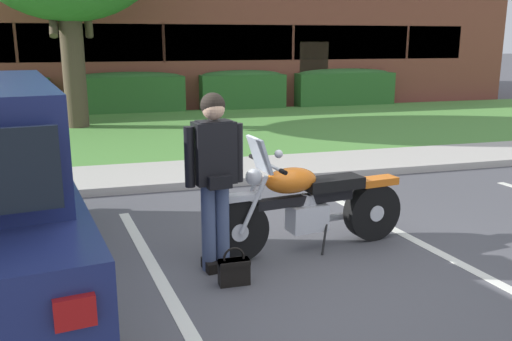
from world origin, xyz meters
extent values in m
plane|color=#4C4C51|center=(0.00, 0.00, 0.00)|extent=(140.00, 140.00, 0.00)
cube|color=#B7B2A8|center=(0.00, 3.38, 0.06)|extent=(60.00, 0.20, 0.12)
cube|color=#B7B2A8|center=(0.00, 4.23, 0.04)|extent=(60.00, 1.50, 0.08)
cube|color=#518E3D|center=(0.00, 8.57, 0.03)|extent=(60.00, 7.17, 0.06)
cube|color=silver|center=(-1.00, 0.20, 0.00)|extent=(0.63, 4.38, 0.01)
cube|color=silver|center=(1.86, 0.20, 0.00)|extent=(0.63, 4.38, 0.01)
cylinder|color=black|center=(-0.21, 0.50, 0.32)|extent=(0.65, 0.19, 0.64)
cylinder|color=silver|center=(-0.21, 0.50, 0.32)|extent=(0.19, 0.14, 0.18)
cylinder|color=black|center=(1.38, 0.73, 0.32)|extent=(0.66, 0.27, 0.64)
cylinder|color=silver|center=(1.38, 0.73, 0.32)|extent=(0.21, 0.22, 0.18)
cube|color=silver|center=(-0.21, 0.50, 0.67)|extent=(0.46, 0.20, 0.06)
cube|color=orange|center=(1.43, 0.73, 0.66)|extent=(0.46, 0.26, 0.08)
cylinder|color=silver|center=(-0.06, 0.44, 0.60)|extent=(0.31, 0.09, 0.58)
cylinder|color=silver|center=(-0.08, 0.60, 0.60)|extent=(0.31, 0.09, 0.58)
sphere|color=silver|center=(-0.04, 0.53, 0.86)|extent=(0.17, 0.17, 0.17)
cylinder|color=silver|center=(0.10, 0.55, 0.98)|extent=(0.13, 0.72, 0.03)
cylinder|color=black|center=(0.15, 0.19, 0.98)|extent=(0.06, 0.11, 0.04)
cylinder|color=black|center=(0.05, 0.90, 0.98)|extent=(0.06, 0.11, 0.04)
sphere|color=silver|center=(0.12, 0.25, 1.14)|extent=(0.08, 0.08, 0.08)
sphere|color=silver|center=(0.04, 0.84, 1.14)|extent=(0.08, 0.08, 0.08)
cube|color=#B2BCC6|center=(0.02, 0.53, 1.08)|extent=(0.19, 0.38, 0.35)
cube|color=black|center=(0.54, 0.61, 0.56)|extent=(1.10, 0.25, 0.10)
ellipsoid|color=orange|center=(0.37, 0.58, 0.78)|extent=(0.60, 0.40, 0.26)
cube|color=black|center=(0.86, 0.65, 0.70)|extent=(0.67, 0.37, 0.12)
cube|color=silver|center=(0.57, 0.61, 0.36)|extent=(0.43, 0.29, 0.28)
cylinder|color=silver|center=(0.53, 0.61, 0.52)|extent=(0.19, 0.14, 0.21)
cylinder|color=silver|center=(0.60, 0.62, 0.52)|extent=(0.19, 0.14, 0.21)
cylinder|color=silver|center=(0.91, 0.80, 0.26)|extent=(0.61, 0.16, 0.08)
cylinder|color=silver|center=(1.11, 0.83, 0.26)|extent=(0.61, 0.16, 0.08)
cylinder|color=black|center=(0.71, 0.47, 0.15)|extent=(0.11, 0.13, 0.30)
cube|color=black|center=(-0.38, 0.39, 0.05)|extent=(0.14, 0.25, 0.10)
cube|color=black|center=(-0.52, 0.37, 0.05)|extent=(0.14, 0.25, 0.10)
cylinder|color=#47567A|center=(-0.38, 0.41, 0.43)|extent=(0.14, 0.14, 0.86)
cylinder|color=#47567A|center=(-0.52, 0.39, 0.43)|extent=(0.14, 0.14, 0.86)
cube|color=black|center=(-0.45, 0.40, 1.15)|extent=(0.41, 0.27, 0.58)
cube|color=black|center=(-0.45, 0.40, 1.42)|extent=(0.33, 0.24, 0.06)
sphere|color=tan|center=(-0.45, 0.40, 1.56)|extent=(0.21, 0.21, 0.21)
sphere|color=black|center=(-0.46, 0.42, 1.59)|extent=(0.23, 0.23, 0.23)
cube|color=black|center=(-0.43, 0.27, 0.90)|extent=(0.23, 0.13, 0.12)
cylinder|color=black|center=(-0.22, 0.44, 1.13)|extent=(0.09, 0.09, 0.56)
cylinder|color=black|center=(-0.69, 0.36, 1.13)|extent=(0.09, 0.09, 0.56)
cube|color=black|center=(-0.37, 0.00, 0.12)|extent=(0.28, 0.12, 0.24)
cube|color=black|center=(-0.37, -0.01, 0.22)|extent=(0.28, 0.13, 0.04)
torus|color=black|center=(-0.37, 0.00, 0.26)|extent=(0.20, 0.02, 0.20)
cube|color=black|center=(-1.86, 0.32, 1.48)|extent=(0.46, 2.70, 0.55)
cube|color=#B21414|center=(-1.61, -1.89, 0.88)|extent=(0.21, 0.09, 0.16)
cylinder|color=black|center=(-2.06, 1.92, 0.30)|extent=(0.33, 0.63, 0.60)
cylinder|color=black|center=(-1.61, -0.96, 0.30)|extent=(0.33, 0.63, 0.60)
cylinder|color=#4C3D2D|center=(-2.05, 9.64, 1.41)|extent=(0.54, 0.54, 2.82)
cylinder|color=#4C3D2D|center=(-1.64, 9.64, 2.87)|extent=(0.19, 0.98, 1.35)
cylinder|color=#4C3D2D|center=(-2.42, 9.64, 2.75)|extent=(0.19, 0.89, 1.11)
cube|color=#336B2D|center=(-4.17, 12.34, 0.55)|extent=(2.57, 0.90, 1.10)
ellipsoid|color=#336B2D|center=(-4.17, 12.34, 1.10)|extent=(2.44, 0.84, 0.28)
cube|color=#336B2D|center=(-0.66, 12.34, 0.55)|extent=(3.29, 0.90, 1.10)
ellipsoid|color=#336B2D|center=(-0.66, 12.34, 1.10)|extent=(3.13, 0.84, 0.28)
cube|color=#336B2D|center=(2.85, 12.34, 0.55)|extent=(2.68, 0.90, 1.10)
ellipsoid|color=#336B2D|center=(2.85, 12.34, 1.10)|extent=(2.55, 0.84, 0.28)
cube|color=#336B2D|center=(6.36, 12.34, 0.55)|extent=(3.35, 0.90, 1.10)
ellipsoid|color=#336B2D|center=(6.36, 12.34, 1.10)|extent=(3.18, 0.84, 0.28)
cube|color=brown|center=(0.47, 17.54, 1.89)|extent=(24.50, 9.96, 3.78)
cube|color=#1E282D|center=(0.47, 12.59, 2.08)|extent=(20.82, 0.06, 1.10)
cube|color=brown|center=(-3.70, 12.58, 2.08)|extent=(0.08, 0.04, 1.20)
cube|color=brown|center=(0.47, 12.58, 2.08)|extent=(0.08, 0.04, 1.20)
cube|color=brown|center=(4.63, 12.58, 2.08)|extent=(0.08, 0.04, 1.20)
cube|color=brown|center=(8.80, 12.58, 2.08)|extent=(0.08, 0.04, 1.20)
cube|color=#473323|center=(5.37, 12.60, 1.05)|extent=(1.00, 0.08, 2.10)
camera|label=1|loc=(-1.41, -4.44, 2.17)|focal=38.03mm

